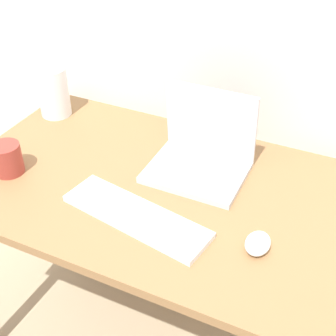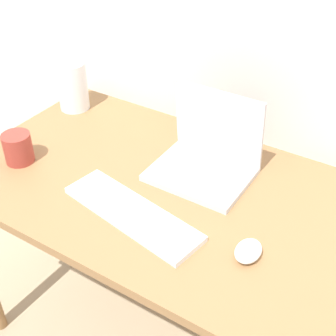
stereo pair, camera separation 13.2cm
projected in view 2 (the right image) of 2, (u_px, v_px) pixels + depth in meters
desk at (158, 206)px, 1.49m from camera, size 1.24×0.76×0.76m
laptop at (207, 156)px, 1.46m from camera, size 0.30×0.25×0.26m
keyboard at (132, 213)px, 1.31m from camera, size 0.46×0.20×0.02m
mouse at (248, 251)px, 1.19m from camera, size 0.06×0.09×0.04m
vase at (71, 77)px, 1.75m from camera, size 0.11×0.11×0.27m
mug at (18, 148)px, 1.51m from camera, size 0.09×0.09×0.10m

